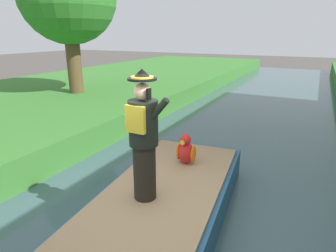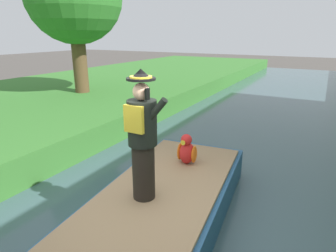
{
  "view_description": "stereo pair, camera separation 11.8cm",
  "coord_description": "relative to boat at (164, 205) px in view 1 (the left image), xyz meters",
  "views": [
    {
      "loc": [
        1.87,
        -3.1,
        2.99
      ],
      "look_at": [
        -0.09,
        0.7,
        1.61
      ],
      "focal_mm": 30.88,
      "sensor_mm": 36.0,
      "label": 1
    },
    {
      "loc": [
        1.97,
        -3.05,
        2.99
      ],
      "look_at": [
        -0.09,
        0.7,
        1.61
      ],
      "focal_mm": 30.88,
      "sensor_mm": 36.0,
      "label": 2
    }
  ],
  "objects": [
    {
      "name": "ground_plane",
      "position": [
        0.0,
        -0.4,
        -0.4
      ],
      "size": [
        80.0,
        80.0,
        0.0
      ],
      "primitive_type": "plane",
      "color": "#4C4742"
    },
    {
      "name": "canal_water",
      "position": [
        0.0,
        -0.4,
        -0.35
      ],
      "size": [
        5.64,
        48.0,
        0.1
      ],
      "primitive_type": "cube",
      "color": "#3D565B",
      "rests_on": "ground"
    },
    {
      "name": "boat",
      "position": [
        0.0,
        0.0,
        0.0
      ],
      "size": [
        2.25,
        4.37,
        0.61
      ],
      "color": "#23517A",
      "rests_on": "canal_water"
    },
    {
      "name": "person_pirate",
      "position": [
        -0.11,
        -0.37,
        1.23
      ],
      "size": [
        0.61,
        0.42,
        1.85
      ],
      "rotation": [
        0.0,
        0.0,
        0.02
      ],
      "color": "black",
      "rests_on": "boat"
    },
    {
      "name": "parrot_plush",
      "position": [
        -0.06,
        0.97,
        0.55
      ],
      "size": [
        0.36,
        0.34,
        0.57
      ],
      "color": "red",
      "rests_on": "boat"
    }
  ]
}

